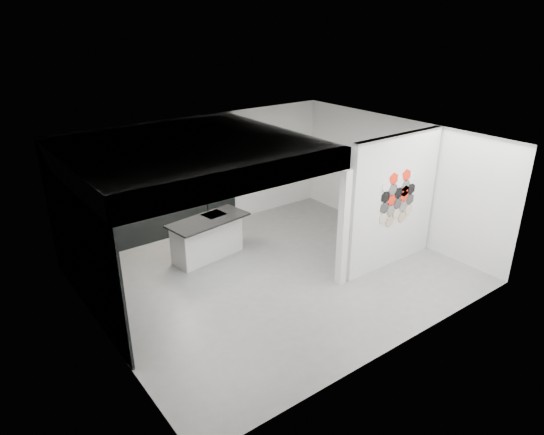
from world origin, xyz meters
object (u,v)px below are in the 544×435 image
(kettle, at_px, (189,178))
(glass_bowl, at_px, (210,175))
(partition_panel, at_px, (393,202))
(utensil_cup, at_px, (130,192))
(wall_basin, at_px, (101,269))
(stockpot, at_px, (100,197))
(bottle_dark, at_px, (141,189))
(kitchen_island, at_px, (207,237))
(glass_vase, at_px, (210,174))

(kettle, relative_size, glass_bowl, 1.51)
(partition_panel, distance_m, utensil_cup, 5.61)
(glass_bowl, bearing_deg, kettle, 180.00)
(partition_panel, bearing_deg, wall_basin, 161.77)
(partition_panel, height_order, wall_basin, partition_panel)
(stockpot, xyz_separation_m, bottle_dark, (0.89, 0.00, -0.01))
(partition_panel, distance_m, glass_bowl, 4.39)
(kitchen_island, relative_size, glass_vase, 12.66)
(stockpot, height_order, glass_vase, stockpot)
(stockpot, relative_size, utensil_cup, 1.74)
(partition_panel, xyz_separation_m, glass_vase, (-2.08, 3.87, -0.01))
(glass_vase, relative_size, bottle_dark, 0.96)
(partition_panel, distance_m, stockpot, 6.09)
(glass_vase, bearing_deg, kettle, 180.00)
(kitchen_island, bearing_deg, wall_basin, -172.08)
(bottle_dark, bearing_deg, partition_panel, -45.40)
(stockpot, xyz_separation_m, glass_vase, (2.63, 0.00, -0.01))
(wall_basin, height_order, stockpot, stockpot)
(partition_panel, xyz_separation_m, kettle, (-2.64, 3.87, 0.00))
(wall_basin, bearing_deg, partition_panel, -18.23)
(kitchen_island, bearing_deg, utensil_cup, 121.65)
(utensil_cup, bearing_deg, stockpot, 180.00)
(glass_vase, height_order, utensil_cup, glass_vase)
(kitchen_island, bearing_deg, bottle_dark, 114.50)
(wall_basin, relative_size, bottle_dark, 3.96)
(wall_basin, height_order, kettle, kettle)
(glass_vase, height_order, bottle_dark, bottle_dark)
(kettle, bearing_deg, glass_vase, -19.02)
(wall_basin, relative_size, kettle, 3.00)
(kitchen_island, bearing_deg, kettle, 68.18)
(glass_bowl, bearing_deg, bottle_dark, 180.00)
(utensil_cup, bearing_deg, wall_basin, -124.08)
(bottle_dark, bearing_deg, wall_basin, -128.69)
(glass_bowl, bearing_deg, wall_basin, -148.65)
(stockpot, bearing_deg, bottle_dark, 0.00)
(kitchen_island, distance_m, glass_vase, 1.83)
(wall_basin, height_order, kitchen_island, kitchen_island)
(kitchen_island, relative_size, utensil_cup, 16.03)
(bottle_dark, bearing_deg, utensil_cup, 180.00)
(kitchen_island, bearing_deg, glass_bowl, 48.04)
(kitchen_island, xyz_separation_m, glass_bowl, (0.88, 1.32, 0.89))
(kettle, height_order, utensil_cup, kettle)
(glass_vase, xyz_separation_m, bottle_dark, (-1.74, 0.00, 0.00))
(glass_bowl, distance_m, utensil_cup, 1.99)
(kettle, xyz_separation_m, glass_bowl, (0.56, 0.00, -0.04))
(kitchen_island, height_order, stockpot, stockpot)
(stockpot, distance_m, glass_bowl, 2.63)
(wall_basin, height_order, glass_bowl, glass_bowl)
(glass_vase, distance_m, bottle_dark, 1.74)
(partition_panel, distance_m, kettle, 4.68)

